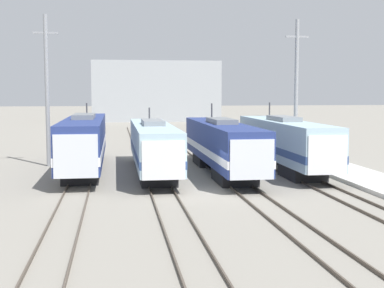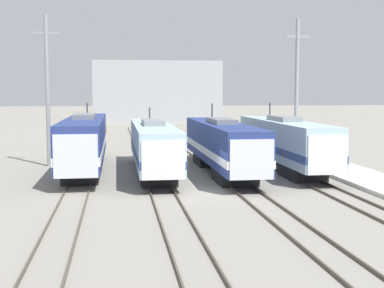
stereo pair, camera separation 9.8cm
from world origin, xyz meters
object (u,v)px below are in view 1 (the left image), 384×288
at_px(catenary_tower_left, 47,89).
at_px(locomotive_far_right, 286,143).
at_px(locomotive_center_right, 223,145).
at_px(catenary_tower_right, 296,89).
at_px(locomotive_far_left, 84,142).
at_px(locomotive_center_left, 153,147).

bearing_deg(catenary_tower_left, locomotive_far_right, -15.78).
relative_size(locomotive_far_right, catenary_tower_left, 1.44).
bearing_deg(locomotive_center_right, catenary_tower_right, 37.95).
height_order(locomotive_far_left, catenary_tower_left, catenary_tower_left).
xyz_separation_m(locomotive_center_right, catenary_tower_right, (7.69, 6.00, 4.18)).
relative_size(locomotive_far_left, catenary_tower_left, 1.56).
bearing_deg(catenary_tower_left, catenary_tower_right, 0.00).
relative_size(locomotive_center_right, catenary_tower_right, 1.50).
distance_m(locomotive_far_left, locomotive_center_left, 5.49).
bearing_deg(locomotive_center_left, catenary_tower_right, 23.86).
distance_m(locomotive_far_right, catenary_tower_right, 7.13).
relative_size(locomotive_center_right, catenary_tower_left, 1.50).
xyz_separation_m(locomotive_far_left, locomotive_center_right, (10.22, -2.34, -0.14)).
bearing_deg(locomotive_center_left, locomotive_center_right, -3.79).
relative_size(locomotive_center_left, catenary_tower_right, 1.44).
distance_m(locomotive_far_left, catenary_tower_right, 18.72).
xyz_separation_m(locomotive_far_left, catenary_tower_left, (-3.08, 3.66, 4.04)).
xyz_separation_m(locomotive_far_right, catenary_tower_right, (2.58, 5.20, 4.14)).
bearing_deg(locomotive_center_left, locomotive_far_left, 158.57).
height_order(locomotive_center_left, catenary_tower_right, catenary_tower_right).
xyz_separation_m(locomotive_far_right, catenary_tower_left, (-18.40, 5.20, 4.14)).
xyz_separation_m(locomotive_center_right, locomotive_far_right, (5.11, 0.80, 0.05)).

